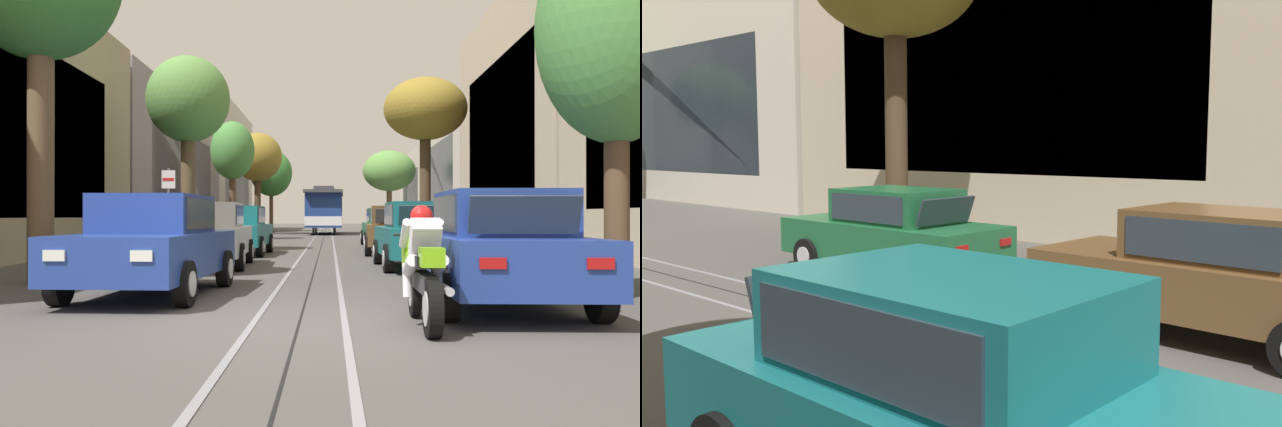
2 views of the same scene
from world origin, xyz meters
TOP-DOWN VIEW (x-y plane):
  - ground_plane at (0.00, 25.61)m, footprint 160.04×160.04m
  - trolley_track_rails at (0.00, 30.01)m, footprint 1.14×72.02m
  - building_facade_left at (-10.39, 32.77)m, footprint 5.55×63.72m
  - building_facade_right at (10.26, 29.13)m, footprint 5.91×63.72m
  - parked_car_blue_near_left at (-2.44, 2.72)m, footprint 2.14×4.42m
  - parked_car_white_second_left at (-2.62, 8.59)m, footprint 2.13×4.42m
  - parked_car_teal_mid_left at (-2.62, 13.88)m, footprint 2.06×4.39m
  - parked_car_blue_near_right at (2.65, 1.37)m, footprint 2.05×4.38m
  - parked_car_teal_second_right at (2.50, 8.19)m, footprint 2.04×4.38m
  - parked_car_brown_mid_right at (2.49, 14.24)m, footprint 2.14×4.42m
  - parked_car_green_fourth_right at (2.70, 20.14)m, footprint 2.01×4.36m
  - street_tree_kerb_left_second at (-4.61, 15.48)m, footprint 2.91×2.94m
  - street_tree_kerb_left_mid at (-4.84, 27.69)m, footprint 2.35×2.58m
  - street_tree_kerb_left_fourth at (-4.71, 38.77)m, footprint 3.44×3.48m
  - street_tree_kerb_left_far at (-4.56, 48.01)m, footprint 3.51×2.92m
  - street_tree_kerb_right_near at (4.73, 2.46)m, footprint 2.40×2.26m
  - street_tree_kerb_right_second at (4.63, 22.06)m, footprint 3.72×3.73m
  - street_tree_kerb_right_mid at (4.70, 40.87)m, footprint 3.86×3.39m
  - cable_car_trolley at (0.00, 39.21)m, footprint 2.76×9.17m
  - motorcycle_with_rider at (1.40, -0.26)m, footprint 0.56×1.99m
  - pedestrian_on_right_pavement at (-6.95, 18.93)m, footprint 0.55×0.30m
  - fire_hydrant at (-4.01, 10.27)m, footprint 0.40×0.22m
  - street_sign_post at (-3.93, 9.88)m, footprint 0.36×0.07m

SIDE VIEW (x-z plane):
  - ground_plane at x=0.00m, z-range 0.00..0.00m
  - trolley_track_rails at x=0.00m, z-range 0.00..0.01m
  - fire_hydrant at x=-4.01m, z-range 0.00..0.84m
  - motorcycle_with_rider at x=1.40m, z-range -0.04..1.33m
  - parked_car_blue_near_left at x=-2.44m, z-range 0.01..1.59m
  - parked_car_white_second_left at x=-2.62m, z-range 0.01..1.59m
  - parked_car_teal_mid_left at x=-2.62m, z-range 0.01..1.59m
  - parked_car_blue_near_right at x=2.65m, z-range 0.01..1.59m
  - parked_car_teal_second_right at x=2.50m, z-range 0.01..1.59m
  - parked_car_brown_mid_right at x=2.49m, z-range 0.01..1.59m
  - parked_car_green_fourth_right at x=2.70m, z-range 0.01..1.59m
  - pedestrian_on_right_pavement at x=-6.95m, z-range 0.10..1.66m
  - street_sign_post at x=-3.93m, z-range 0.32..2.84m
  - cable_car_trolley at x=0.00m, z-range 0.02..3.30m
  - street_tree_kerb_right_near at x=4.73m, z-range 1.12..7.06m
  - street_tree_kerb_right_mid at x=4.70m, z-range 1.50..7.57m
  - building_facade_left at x=-10.39m, z-range -0.87..10.03m
  - building_facade_right at x=10.26m, z-range -0.85..10.07m
  - street_tree_kerb_left_mid at x=-4.84m, z-range 1.54..7.86m
  - street_tree_kerb_left_far at x=-4.56m, z-range 1.44..8.30m
  - street_tree_kerb_left_second at x=-4.61m, z-range 1.79..8.66m
  - street_tree_kerb_left_fourth at x=-4.71m, z-range 1.79..8.90m
  - street_tree_kerb_right_second at x=4.63m, z-range 2.23..9.68m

